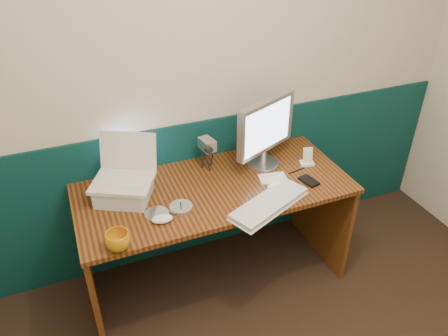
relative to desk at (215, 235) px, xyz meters
name	(u,v)px	position (x,y,z in m)	size (l,w,h in m)	color
back_wall	(209,81)	(0.12, 0.37, 0.88)	(3.50, 0.04, 2.50)	beige
wainscot	(212,185)	(0.12, 0.36, 0.12)	(3.48, 0.02, 1.00)	#072D2F
desk	(215,235)	(0.00, 0.00, 0.00)	(1.60, 0.70, 0.75)	#3C1A0A
laptop_riser	(124,191)	(-0.51, 0.08, 0.42)	(0.28, 0.24, 0.10)	silver
laptop	(120,163)	(-0.51, 0.08, 0.61)	(0.32, 0.25, 0.27)	silver
monitor	(265,132)	(0.37, 0.12, 0.60)	(0.46, 0.13, 0.46)	#B4B4B9
keyboard	(269,204)	(0.21, -0.28, 0.39)	(0.49, 0.16, 0.03)	silver
mouse_right	(276,186)	(0.32, -0.15, 0.39)	(0.11, 0.07, 0.04)	white
mouse_left	(162,219)	(-0.37, -0.19, 0.39)	(0.11, 0.07, 0.04)	white
mug	(118,241)	(-0.61, -0.31, 0.42)	(0.12, 0.12, 0.10)	orange
camcorder	(207,153)	(0.03, 0.21, 0.48)	(0.10, 0.14, 0.21)	#B2B2B7
cd_spindle	(181,208)	(-0.25, -0.14, 0.39)	(0.13, 0.13, 0.03)	#B5BAC6
cd_loose_a	(157,213)	(-0.37, -0.12, 0.38)	(0.13, 0.13, 0.00)	silver
pen	(297,171)	(0.53, -0.03, 0.38)	(0.01, 0.01, 0.12)	black
papers	(273,178)	(0.36, -0.05, 0.38)	(0.16, 0.11, 0.00)	white
dock	(307,163)	(0.63, 0.01, 0.38)	(0.08, 0.06, 0.02)	white
music_player	(308,155)	(0.63, 0.01, 0.44)	(0.06, 0.01, 0.10)	white
pda	(309,181)	(0.54, -0.16, 0.38)	(0.07, 0.12, 0.01)	black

